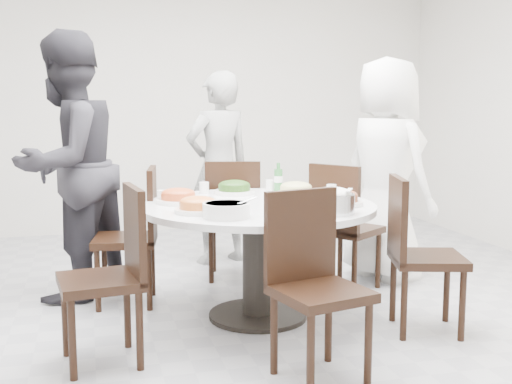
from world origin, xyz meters
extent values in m
cube|color=#A6A6AB|center=(0.00, 0.00, 0.00)|extent=(6.00, 6.00, 0.01)
cube|color=silver|center=(0.00, 3.00, 1.40)|extent=(6.00, 0.01, 2.80)
cylinder|color=white|center=(0.21, -0.07, 0.38)|extent=(1.50, 1.50, 0.75)
cube|color=black|center=(1.02, 0.39, 0.47)|extent=(0.58, 0.58, 0.95)
cube|color=black|center=(0.27, 0.92, 0.47)|extent=(0.51, 0.51, 0.95)
cube|color=black|center=(-0.60, 0.45, 0.47)|extent=(0.48, 0.48, 0.95)
cube|color=black|center=(-0.79, -0.57, 0.47)|extent=(0.47, 0.47, 0.95)
cube|color=black|center=(0.27, -1.07, 0.47)|extent=(0.51, 0.51, 0.95)
cube|color=black|center=(1.14, -0.57, 0.47)|extent=(0.52, 0.52, 0.95)
imported|color=white|center=(1.42, 0.60, 0.87)|extent=(0.81, 0.99, 1.74)
imported|color=black|center=(0.26, 1.44, 0.83)|extent=(0.69, 0.56, 1.66)
imported|color=black|center=(-0.98, 0.71, 0.94)|extent=(1.13, 1.16, 1.89)
cylinder|color=white|center=(0.16, 0.41, 0.79)|extent=(0.29, 0.29, 0.07)
cylinder|color=white|center=(0.56, 0.22, 0.79)|extent=(0.28, 0.28, 0.08)
cylinder|color=white|center=(-0.28, 0.09, 0.79)|extent=(0.28, 0.28, 0.08)
cylinder|color=white|center=(0.69, -0.24, 0.79)|extent=(0.31, 0.31, 0.08)
cylinder|color=white|center=(-0.22, -0.29, 0.79)|extent=(0.28, 0.28, 0.07)
cylinder|color=silver|center=(0.54, -0.51, 0.81)|extent=(0.27, 0.27, 0.11)
cylinder|color=white|center=(-0.09, -0.49, 0.79)|extent=(0.27, 0.27, 0.08)
cylinder|color=#2E7336|center=(0.49, 0.44, 0.86)|extent=(0.06, 0.06, 0.21)
cylinder|color=white|center=(0.18, 0.53, 0.79)|extent=(0.07, 0.07, 0.08)
camera|label=1|loc=(-0.83, -3.97, 1.39)|focal=45.00mm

